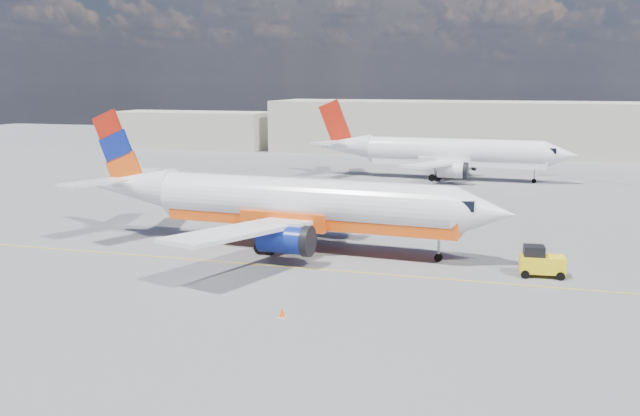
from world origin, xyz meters
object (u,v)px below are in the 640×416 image
(second_jet, at_px, (446,153))
(gse_tug, at_px, (541,262))
(main_jet, at_px, (290,204))
(traffic_cone, at_px, (282,313))

(second_jet, relative_size, gse_tug, 11.22)
(main_jet, distance_m, traffic_cone, 14.54)
(gse_tug, xyz_separation_m, traffic_cone, (-11.97, -11.17, -0.62))
(main_jet, distance_m, second_jet, 37.90)
(main_jet, xyz_separation_m, traffic_cone, (4.23, -13.62, -2.85))
(second_jet, height_order, gse_tug, second_jet)
(gse_tug, height_order, traffic_cone, gse_tug)
(gse_tug, relative_size, traffic_cone, 5.45)
(gse_tug, bearing_deg, traffic_cone, -142.17)
(traffic_cone, bearing_deg, main_jet, 107.24)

